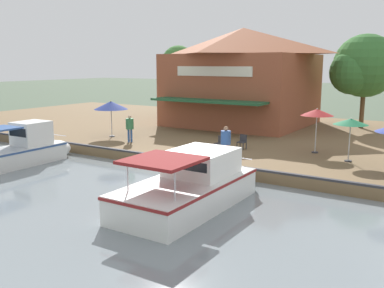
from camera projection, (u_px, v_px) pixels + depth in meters
ground_plane at (169, 170)px, 22.54m from camera, size 220.00×220.00×0.00m
quay_deck at (255, 135)px, 31.61m from camera, size 22.00×56.00×0.60m
quay_edge_fender at (170, 157)px, 22.50m from camera, size 0.20×50.40×0.10m
waterfront_restaurant at (242, 76)px, 34.65m from camera, size 11.55×10.76×7.72m
patio_umbrella_mid_patio_right at (351, 122)px, 21.36m from camera, size 1.71×1.71×2.24m
patio_umbrella_mid_patio_left at (111, 105)px, 28.76m from camera, size 2.27×2.27×2.46m
patio_umbrella_by_entrance at (317, 112)px, 23.44m from camera, size 1.80×1.80×2.50m
cafe_chair_under_first_umbrella at (220, 143)px, 24.31m from camera, size 0.53×0.53×0.85m
cafe_chair_beside_entrance at (242, 141)px, 24.81m from camera, size 0.45×0.45×0.85m
person_mid_patio at (130, 125)px, 26.91m from camera, size 0.49×0.49×1.73m
person_at_quay_edge at (226, 139)px, 21.62m from camera, size 0.51×0.51×1.81m
motorboat_far_downstream at (29, 149)px, 23.67m from camera, size 5.77×2.09×2.27m
motorboat_outer_channel at (197, 184)px, 16.84m from camera, size 7.54×2.89×2.20m
mooring_post at (42, 131)px, 28.18m from camera, size 0.22×0.22×1.03m
tree_upstream_bank at (176, 64)px, 41.29m from camera, size 3.53×3.36×6.64m
tree_downstream_bank at (362, 67)px, 32.17m from camera, size 4.99×4.75×7.13m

